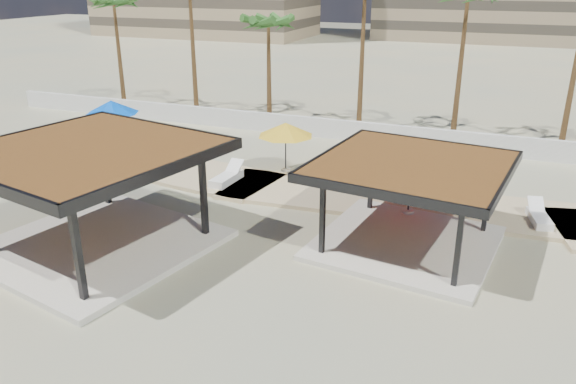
# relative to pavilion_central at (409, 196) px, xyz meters

# --- Properties ---
(ground) EXTENTS (200.00, 200.00, 0.00)m
(ground) POSITION_rel_pavilion_central_xyz_m (-3.03, -3.11, -1.95)
(ground) COLOR tan
(ground) RESTS_ON ground
(promenade) EXTENTS (44.45, 7.97, 0.24)m
(promenade) POSITION_rel_pavilion_central_xyz_m (-1.03, 4.55, -1.89)
(promenade) COLOR #C6B284
(promenade) RESTS_ON ground
(boundary_wall) EXTENTS (56.00, 0.30, 1.20)m
(boundary_wall) POSITION_rel_pavilion_central_xyz_m (-3.03, 12.89, -1.35)
(boundary_wall) COLOR silver
(boundary_wall) RESTS_ON ground
(pavilion_central) EXTENTS (7.22, 7.22, 3.28)m
(pavilion_central) POSITION_rel_pavilion_central_xyz_m (0.00, 0.00, 0.00)
(pavilion_central) COLOR beige
(pavilion_central) RESTS_ON ground
(pavilion_west) EXTENTS (9.05, 9.05, 3.88)m
(pavilion_west) POSITION_rel_pavilion_central_xyz_m (-10.46, -4.36, 0.36)
(pavilion_west) COLOR beige
(pavilion_west) RESTS_ON ground
(umbrella_a) EXTENTS (3.39, 3.39, 2.32)m
(umbrella_a) POSITION_rel_pavilion_central_xyz_m (-15.93, 4.04, 0.22)
(umbrella_a) COLOR beige
(umbrella_a) RESTS_ON promenade
(umbrella_b) EXTENTS (2.94, 2.94, 2.47)m
(umbrella_b) POSITION_rel_pavilion_central_xyz_m (-7.12, 5.74, 0.35)
(umbrella_b) COLOR beige
(umbrella_b) RESTS_ON promenade
(umbrella_c) EXTENTS (3.89, 3.89, 2.71)m
(umbrella_c) POSITION_rel_pavilion_central_xyz_m (-0.42, 2.69, 0.56)
(umbrella_c) COLOR beige
(umbrella_c) RESTS_ON promenade
(umbrella_f) EXTENTS (2.99, 2.99, 2.65)m
(umbrella_f) POSITION_rel_pavilion_central_xyz_m (-17.78, 6.09, 0.50)
(umbrella_f) COLOR beige
(umbrella_f) RESTS_ON promenade
(lounger_a) EXTENTS (0.83, 2.25, 0.84)m
(lounger_a) POSITION_rel_pavilion_central_xyz_m (-9.10, 3.20, -1.57)
(lounger_a) COLOR white
(lounger_a) RESTS_ON promenade
(lounger_c) EXTENTS (1.04, 2.02, 0.73)m
(lounger_c) POSITION_rel_pavilion_central_xyz_m (4.60, 3.70, -1.60)
(lounger_c) COLOR white
(lounger_c) RESTS_ON promenade
(palm_a) EXTENTS (3.00, 3.00, 8.45)m
(palm_a) POSITION_rel_pavilion_central_xyz_m (-24.03, 15.19, 5.38)
(palm_a) COLOR brown
(palm_a) RESTS_ON ground
(palm_c) EXTENTS (3.00, 3.00, 7.39)m
(palm_c) POSITION_rel_pavilion_central_xyz_m (-12.03, 14.99, 4.38)
(palm_c) COLOR brown
(palm_c) RESTS_ON ground
(palm_e) EXTENTS (3.00, 3.00, 9.21)m
(palm_e) POSITION_rel_pavilion_central_xyz_m (-0.03, 15.29, 6.10)
(palm_e) COLOR brown
(palm_e) RESTS_ON ground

